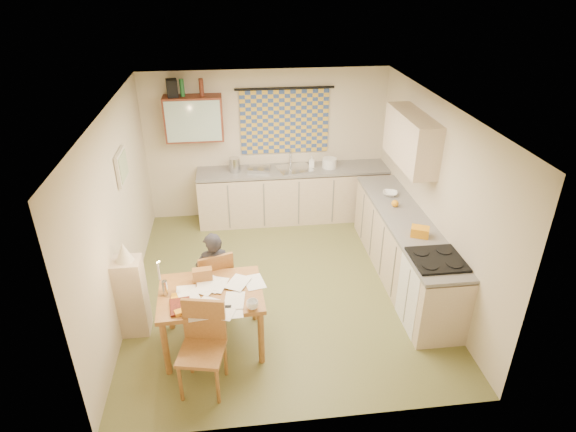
{
  "coord_description": "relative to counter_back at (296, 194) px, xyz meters",
  "views": [
    {
      "loc": [
        -0.57,
        -5.43,
        3.96
      ],
      "look_at": [
        0.11,
        0.2,
        0.97
      ],
      "focal_mm": 30.0,
      "sensor_mm": 36.0,
      "label": 1
    }
  ],
  "objects": [
    {
      "name": "floor",
      "position": [
        -0.47,
        -1.95,
        -0.46
      ],
      "size": [
        4.0,
        4.5,
        0.02
      ],
      "primitive_type": "cube",
      "color": "brown",
      "rests_on": "ground"
    },
    {
      "name": "candle",
      "position": [
        -1.9,
        -2.97,
        0.59
      ],
      "size": [
        0.03,
        0.03,
        0.22
      ],
      "primitive_type": "cylinder",
      "rotation": [
        0.0,
        0.0,
        -0.06
      ],
      "color": "white",
      "rests_on": "dining_table"
    },
    {
      "name": "shelf_stand",
      "position": [
        -2.31,
        -2.66,
        0.05
      ],
      "size": [
        0.32,
        0.3,
        1.0
      ],
      "primitive_type": "cube",
      "color": "tan",
      "rests_on": "floor"
    },
    {
      "name": "upper_cabinet_right",
      "position": [
        1.36,
        -1.4,
        1.4
      ],
      "size": [
        0.34,
        1.3,
        0.7
      ],
      "primitive_type": "cube",
      "color": "tan",
      "rests_on": "wall_right"
    },
    {
      "name": "candle_flame",
      "position": [
        -1.88,
        -2.98,
        0.71
      ],
      "size": [
        0.02,
        0.02,
        0.02
      ],
      "primitive_type": "sphere",
      "color": "#FFCC66",
      "rests_on": "dining_table"
    },
    {
      "name": "stove",
      "position": [
        1.23,
        -2.95,
        0.02
      ],
      "size": [
        0.61,
        0.61,
        0.95
      ],
      "color": "white",
      "rests_on": "floor"
    },
    {
      "name": "bottle_brown",
      "position": [
        -1.46,
        0.13,
        1.83
      ],
      "size": [
        0.07,
        0.07,
        0.26
      ],
      "primitive_type": "cylinder",
      "rotation": [
        0.0,
        0.0,
        -0.07
      ],
      "color": "#562215",
      "rests_on": "wall_cabinet"
    },
    {
      "name": "counter_back",
      "position": [
        0.0,
        0.0,
        0.0
      ],
      "size": [
        3.3,
        0.62,
        0.92
      ],
      "color": "tan",
      "rests_on": "floor"
    },
    {
      "name": "mixing_bowl",
      "position": [
        0.55,
        0.0,
        0.55
      ],
      "size": [
        0.32,
        0.32,
        0.16
      ],
      "primitive_type": "cylinder",
      "rotation": [
        0.0,
        0.0,
        0.41
      ],
      "color": "white",
      "rests_on": "counter_back"
    },
    {
      "name": "lampshade",
      "position": [
        -2.31,
        -2.66,
        0.66
      ],
      "size": [
        0.2,
        0.2,
        0.22
      ],
      "primitive_type": "cone",
      "color": "beige",
      "rests_on": "shelf_stand"
    },
    {
      "name": "dish_rack",
      "position": [
        -0.63,
        -0.0,
        0.5
      ],
      "size": [
        0.4,
        0.36,
        0.06
      ],
      "primitive_type": "cube",
      "rotation": [
        0.0,
        0.0,
        -0.19
      ],
      "color": "silver",
      "rests_on": "counter_back"
    },
    {
      "name": "fruit_orange",
      "position": [
        1.18,
        -1.56,
        0.52
      ],
      "size": [
        0.1,
        0.1,
        0.1
      ],
      "primitive_type": "sphere",
      "color": "orange",
      "rests_on": "counter_right"
    },
    {
      "name": "wall_left",
      "position": [
        -2.48,
        -1.95,
        0.8
      ],
      "size": [
        0.02,
        4.5,
        2.5
      ],
      "primitive_type": "cube",
      "color": "beige",
      "rests_on": "floor"
    },
    {
      "name": "print_canvas",
      "position": [
        -2.41,
        -1.55,
        1.25
      ],
      "size": [
        0.01,
        0.42,
        0.32
      ],
      "primitive_type": "cube",
      "color": "beige",
      "rests_on": "wall_left"
    },
    {
      "name": "ceiling",
      "position": [
        -0.47,
        -1.95,
        2.06
      ],
      "size": [
        4.0,
        4.5,
        0.02
      ],
      "primitive_type": "cube",
      "color": "white",
      "rests_on": "floor"
    },
    {
      "name": "chair_far",
      "position": [
        -1.36,
        -2.42,
        -0.16
      ],
      "size": [
        0.53,
        0.53,
        0.93
      ],
      "rotation": [
        0.0,
        0.0,
        3.45
      ],
      "color": "brown",
      "rests_on": "floor"
    },
    {
      "name": "eyeglasses",
      "position": [
        -1.21,
        -3.31,
        0.31
      ],
      "size": [
        0.13,
        0.05,
        0.02
      ],
      "primitive_type": "cube",
      "rotation": [
        0.0,
        0.0,
        -0.05
      ],
      "color": "black",
      "rests_on": "dining_table"
    },
    {
      "name": "dining_table",
      "position": [
        -1.37,
        -3.02,
        -0.07
      ],
      "size": [
        1.17,
        0.91,
        0.75
      ],
      "rotation": [
        0.0,
        0.0,
        0.04
      ],
      "color": "brown",
      "rests_on": "floor"
    },
    {
      "name": "letter_rack",
      "position": [
        -1.46,
        -2.8,
        0.38
      ],
      "size": [
        0.23,
        0.12,
        0.16
      ],
      "primitive_type": "cube",
      "rotation": [
        0.0,
        0.0,
        0.11
      ],
      "color": "brown",
      "rests_on": "dining_table"
    },
    {
      "name": "speaker",
      "position": [
        -1.9,
        0.13,
        1.83
      ],
      "size": [
        0.19,
        0.22,
        0.26
      ],
      "primitive_type": "cube",
      "rotation": [
        0.0,
        0.0,
        0.15
      ],
      "color": "black",
      "rests_on": "wall_cabinet"
    },
    {
      "name": "wall_right",
      "position": [
        1.54,
        -1.95,
        0.8
      ],
      "size": [
        0.02,
        4.5,
        2.5
      ],
      "primitive_type": "cube",
      "color": "beige",
      "rests_on": "floor"
    },
    {
      "name": "mug",
      "position": [
        -0.92,
        -3.36,
        0.35
      ],
      "size": [
        0.15,
        0.15,
        0.1
      ],
      "primitive_type": "imported",
      "rotation": [
        0.0,
        0.0,
        0.1
      ],
      "color": "white",
      "rests_on": "dining_table"
    },
    {
      "name": "orange_box",
      "position": [
        -1.67,
        -3.35,
        0.32
      ],
      "size": [
        0.14,
        0.12,
        0.04
      ],
      "primitive_type": "cube",
      "rotation": [
        0.0,
        0.0,
        0.36
      ],
      "color": "orange",
      "rests_on": "dining_table"
    },
    {
      "name": "person",
      "position": [
        -1.34,
        -2.48,
        0.14
      ],
      "size": [
        0.54,
        0.44,
        1.19
      ],
      "primitive_type": "imported",
      "rotation": [
        0.0,
        0.0,
        3.33
      ],
      "color": "black",
      "rests_on": "floor"
    },
    {
      "name": "wall_front",
      "position": [
        -0.47,
        -4.21,
        0.8
      ],
      "size": [
        4.0,
        0.02,
        2.5
      ],
      "primitive_type": "cube",
      "color": "beige",
      "rests_on": "floor"
    },
    {
      "name": "chair_near",
      "position": [
        -1.46,
        -3.64,
        -0.15
      ],
      "size": [
        0.53,
        0.53,
        0.98
      ],
      "rotation": [
        0.0,
        0.0,
        -0.21
      ],
      "color": "brown",
      "rests_on": "floor"
    },
    {
      "name": "bowl",
      "position": [
        1.23,
        -1.18,
        0.49
      ],
      "size": [
        0.35,
        0.35,
        0.05
      ],
      "primitive_type": "imported",
      "rotation": [
        0.0,
        0.0,
        -0.35
      ],
      "color": "white",
      "rests_on": "counter_right"
    },
    {
      "name": "book",
      "position": [
        -1.79,
        -3.12,
        0.31
      ],
      "size": [
        0.17,
        0.22,
        0.02
      ],
      "primitive_type": "imported",
      "rotation": [
        0.0,
        0.0,
        0.01
      ],
      "color": "orange",
      "rests_on": "dining_table"
    },
    {
      "name": "papers",
      "position": [
        -1.3,
        -3.1,
        0.31
      ],
      "size": [
        1.0,
        0.83,
        0.02
      ],
      "rotation": [
        0.0,
        0.0,
        0.04
      ],
      "color": "white",
      "rests_on": "dining_table"
    },
    {
      "name": "wall_back",
      "position": [
        -0.47,
        0.31,
        0.8
      ],
      "size": [
        4.0,
        0.02,
        2.5
      ],
      "primitive_type": "cube",
      "color": "beige",
      "rests_on": "floor"
    },
    {
      "name": "tap",
      "position": [
        -0.08,
        0.18,
        0.61
      ],
      "size": [
        0.04,
        0.04,
        0.28
      ],
      "primitive_type": "cylinder",
      "rotation": [
        0.0,
        0.0,
        -0.4
      ],
      "color": "silver",
      "rests_on": "counter_back"
    },
    {
      "name": "counter_right",
      "position": [
        1.23,
        -1.93,
        -0.0
      ],
      "size": [
        0.62,
        2.95,
        0.92
      ],
      "color": "tan",
      "rests_on": "floor"
    },
    {
      "name": "framed_print",
      "position": [
        -2.44,
        -1.55,
        1.25
      ],
      "size": [
        0.04,
        0.5,
        0.4
      ],
      "primitive_type": "cube",
      "color": "beige",
      "rests_on": "wall_left"
    },
    {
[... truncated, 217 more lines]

